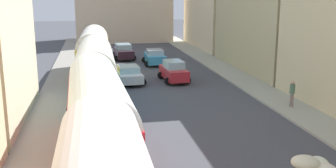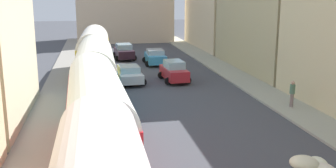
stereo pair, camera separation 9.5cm
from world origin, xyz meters
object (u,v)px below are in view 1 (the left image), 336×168
Objects in this scene: car_3 at (129,74)px; car_4 at (123,52)px; parked_bus_1 at (98,111)px; car_0 at (174,71)px; pedestrian_1 at (292,93)px; parked_bus_3 at (94,50)px; car_1 at (155,57)px; parked_bus_2 at (95,70)px.

car_4 reaches higher than car_3.
parked_bus_1 reaches higher than car_0.
pedestrian_1 is (9.21, -9.03, 0.31)m from car_3.
car_4 is at bearing 104.73° from car_0.
parked_bus_3 is 4.56m from car_3.
car_4 is at bearing 83.18° from parked_bus_1.
pedestrian_1 reaches higher than car_1.
car_1 reaches higher than car_3.
car_0 is at bearing 66.76° from parked_bus_1.
car_0 is at bearing 121.56° from pedestrian_1.
pedestrian_1 is at bearing -58.44° from car_0.
parked_bus_3 reaches higher than car_3.
parked_bus_3 is at bearing 90.00° from parked_bus_2.
parked_bus_1 is 2.44× the size of car_1.
car_0 reaches higher than car_4.
pedestrian_1 is (11.83, -3.44, -1.20)m from parked_bus_2.
car_3 is 11.85m from car_4.
parked_bus_1 is 15.96m from car_0.
parked_bus_2 is 14.78m from car_1.
car_0 is at bearing -87.74° from car_1.
parked_bus_3 is at bearing -110.56° from car_4.
parked_bus_2 is 0.98× the size of parked_bus_3.
car_3 is (2.62, -3.41, -1.51)m from parked_bus_3.
car_3 is at bearing 135.56° from pedestrian_1.
parked_bus_3 is 7.27m from car_0.
parked_bus_3 reaches higher than parked_bus_2.
parked_bus_2 is at bearing -115.10° from car_3.
car_3 is 12.90m from pedestrian_1.
parked_bus_1 is 18.00m from parked_bus_3.
parked_bus_2 is at bearing 163.79° from pedestrian_1.
car_0 is 3.66m from car_3.
car_0 is at bearing -28.43° from parked_bus_3.
car_4 is (-3.11, 11.83, -0.02)m from car_0.
car_0 reaches higher than car_3.
pedestrian_1 is at bearing -44.44° from car_3.
parked_bus_1 is 13.12m from pedestrian_1.
parked_bus_2 is 12.38m from pedestrian_1.
parked_bus_3 reaches higher than pedestrian_1.
parked_bus_2 reaches higher than car_3.
parked_bus_3 reaches higher than car_0.
car_0 is 10.61m from pedestrian_1.
pedestrian_1 is (11.83, -12.44, -1.20)m from parked_bus_3.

